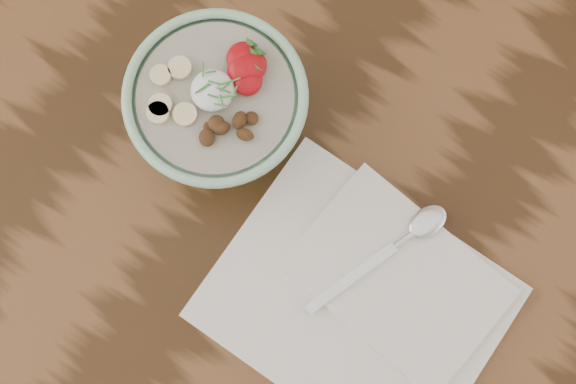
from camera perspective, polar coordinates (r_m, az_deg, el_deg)
The scene contains 4 objects.
table at distance 95.63cm, azimuth 0.31°, elevation 3.30°, with size 160.00×90.00×75.00cm.
breakfast_bowl at distance 81.10cm, azimuth -4.94°, elevation 6.00°, with size 18.03×18.03×11.84cm.
napkin at distance 83.11cm, azimuth 5.50°, elevation -7.45°, with size 28.40×24.02×1.74cm.
spoon at distance 82.90cm, azimuth 8.57°, elevation -3.10°, with size 7.80×17.18×0.92cm.
Camera 1 is at (13.06, -20.10, 158.28)cm, focal length 50.00 mm.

